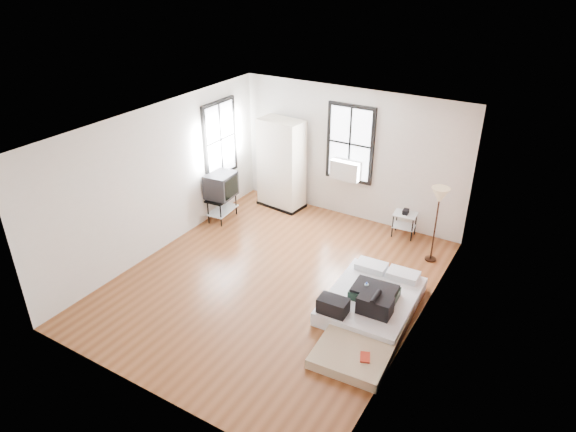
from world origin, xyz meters
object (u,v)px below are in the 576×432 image
Objects in this scene: mattress_main at (371,299)px; mattress_bare at (367,324)px; wardrobe at (281,164)px; side_table at (405,219)px; floor_lamp at (439,200)px; tv_stand at (221,187)px.

mattress_bare is at bearing -75.69° from mattress_main.
wardrobe is 2.93m from side_table.
mattress_main is at bearing -82.10° from side_table.
wardrobe is 3.67m from floor_lamp.
wardrobe reaches higher than mattress_main.
mattress_main is 4.14m from wardrobe.
side_table reaches higher than mattress_main.
wardrobe is at bearing 171.48° from floor_lamp.
mattress_bare is at bearing -95.39° from floor_lamp.
floor_lamp reaches higher than tv_stand.
side_table is at bearing 95.66° from mattress_main.
tv_stand is (-3.96, 1.25, 0.60)m from mattress_main.
side_table reaches higher than mattress_bare.
mattress_bare is (0.17, -0.57, -0.03)m from mattress_main.
wardrobe reaches higher than mattress_bare.
floor_lamp is at bearing -2.96° from wardrobe.
wardrobe is at bearing 53.34° from tv_stand.
floor_lamp reaches higher than mattress_main.
wardrobe is 1.90× the size of tv_stand.
tv_stand reaches higher than mattress_main.
tv_stand reaches higher than side_table.
mattress_main is 1.25× the size of floor_lamp.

